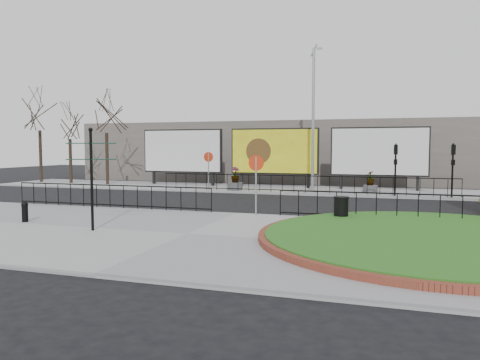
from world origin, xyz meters
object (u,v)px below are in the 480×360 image
at_px(bollard, 25,211).
at_px(planter_a, 235,181).
at_px(fingerpost_sign, 91,169).
at_px(lamp_post, 313,117).
at_px(billboard_mid, 274,152).
at_px(planter_c, 370,185).
at_px(litter_bin, 341,209).

relative_size(bollard, planter_a, 0.51).
distance_m(fingerpost_sign, bollard, 3.96).
bearing_deg(fingerpost_sign, bollard, 147.74).
distance_m(lamp_post, planter_a, 6.47).
relative_size(billboard_mid, planter_c, 4.61).
relative_size(fingerpost_sign, planter_a, 2.28).
bearing_deg(fingerpost_sign, litter_bin, 9.82).
relative_size(bollard, litter_bin, 0.82).
distance_m(lamp_post, litter_bin, 13.08).
relative_size(billboard_mid, bollard, 7.98).
xyz_separation_m(billboard_mid, planter_a, (-1.87, -2.97, -1.91)).
relative_size(billboard_mid, lamp_post, 0.67).
xyz_separation_m(lamp_post, litter_bin, (2.99, -12.01, -4.23)).
distance_m(billboard_mid, lamp_post, 4.23).
bearing_deg(fingerpost_sign, planter_c, 43.15).
distance_m(lamp_post, bollard, 18.26).
bearing_deg(planter_a, lamp_post, 11.53).
bearing_deg(planter_a, fingerpost_sign, -89.63).
relative_size(billboard_mid, fingerpost_sign, 1.80).
bearing_deg(planter_c, fingerpost_sign, -116.89).
height_order(lamp_post, litter_bin, lamp_post).
bearing_deg(billboard_mid, planter_a, -122.26).
bearing_deg(planter_a, bollard, -103.08).
distance_m(litter_bin, planter_c, 12.03).
bearing_deg(planter_a, planter_c, 6.72).
distance_m(bollard, planter_c, 19.67).
bearing_deg(lamp_post, litter_bin, -76.01).
height_order(fingerpost_sign, bollard, fingerpost_sign).
bearing_deg(planter_c, litter_bin, -92.74).
height_order(lamp_post, planter_c, lamp_post).
relative_size(billboard_mid, planter_a, 4.10).
height_order(litter_bin, planter_c, planter_c).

